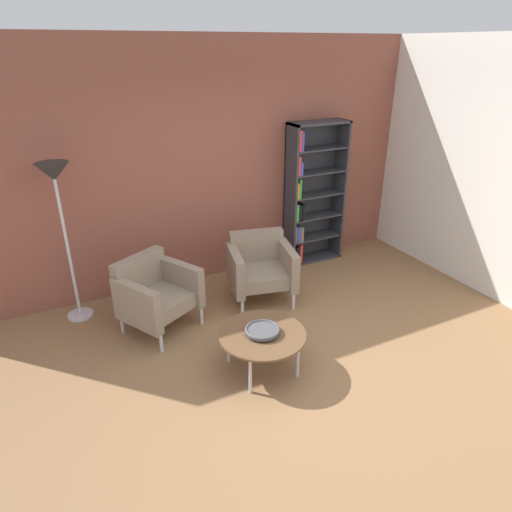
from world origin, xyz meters
The scene contains 9 objects.
ground_plane centered at (0.00, 0.00, 0.00)m, with size 8.32×8.32×0.00m, color olive.
brick_back_panel centered at (0.00, 2.46, 1.45)m, with size 6.40×0.12×2.90m, color brown.
plaster_right_partition centered at (2.86, 0.60, 1.45)m, with size 0.12×5.20×2.90m, color silver.
bookshelf_tall centered at (1.41, 2.25, 0.92)m, with size 0.80×0.30×1.90m.
coffee_table_low centered at (-0.27, 0.39, 0.37)m, with size 0.80×0.80×0.40m.
decorative_bowl centered at (-0.27, 0.39, 0.43)m, with size 0.32×0.32×0.05m.
armchair_near_window centered at (-0.95, 1.52, 0.41)m, with size 0.93×0.90×0.78m.
armchair_corner_red centered at (0.32, 1.58, 0.41)m, with size 0.84×0.80×0.78m.
floor_lamp_torchiere centered at (-1.68, 2.12, 1.45)m, with size 0.32×0.32×1.74m.
Camera 1 is at (-1.85, -2.65, 2.78)m, focal length 31.76 mm.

